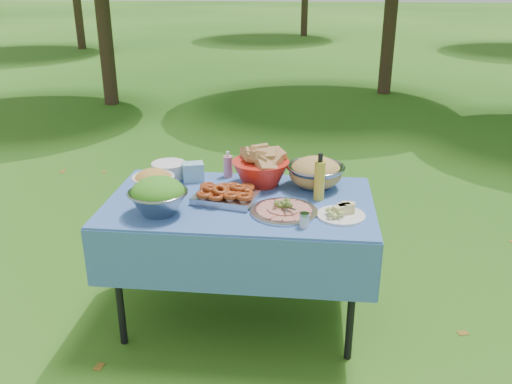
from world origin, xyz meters
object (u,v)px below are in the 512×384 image
bread_bowl (261,167)px  charcuterie_platter (284,205)px  plate_stack (169,170)px  pasta_bowl_steel (315,172)px  picnic_table (241,261)px  salad_bowl (158,196)px  oil_bottle (320,177)px

bread_bowl → charcuterie_platter: bearing=-67.7°
plate_stack → pasta_bowl_steel: (0.89, -0.06, 0.04)m
picnic_table → bread_bowl: bearing=70.1°
picnic_table → plate_stack: bearing=146.6°
salad_bowl → charcuterie_platter: bearing=7.2°
pasta_bowl_steel → oil_bottle: size_ratio=1.27×
pasta_bowl_steel → charcuterie_platter: (-0.16, -0.39, -0.05)m
salad_bowl → pasta_bowl_steel: salad_bowl is taller
plate_stack → bread_bowl: bearing=-6.5°
salad_bowl → charcuterie_platter: 0.65m
picnic_table → charcuterie_platter: bearing=-29.3°
bread_bowl → pasta_bowl_steel: 0.32m
pasta_bowl_steel → picnic_table: bearing=-148.5°
salad_bowl → charcuterie_platter: (0.65, 0.08, -0.06)m
picnic_table → charcuterie_platter: 0.51m
picnic_table → salad_bowl: salad_bowl is taller
picnic_table → plate_stack: plate_stack is taller
charcuterie_platter → picnic_table: bearing=150.7°
charcuterie_platter → oil_bottle: bearing=47.9°
picnic_table → bread_bowl: (0.09, 0.25, 0.49)m
salad_bowl → pasta_bowl_steel: (0.81, 0.48, -0.01)m
picnic_table → bread_bowl: 0.56m
bread_bowl → salad_bowl: bearing=-135.7°
picnic_table → oil_bottle: oil_bottle is taller
salad_bowl → plate_stack: salad_bowl is taller
plate_stack → pasta_bowl_steel: size_ratio=0.62×
charcuterie_platter → oil_bottle: size_ratio=1.34×
picnic_table → charcuterie_platter: charcuterie_platter is taller
plate_stack → bread_bowl: size_ratio=0.62×
picnic_table → pasta_bowl_steel: size_ratio=4.35×
picnic_table → pasta_bowl_steel: (0.41, 0.25, 0.47)m
salad_bowl → oil_bottle: size_ratio=1.14×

